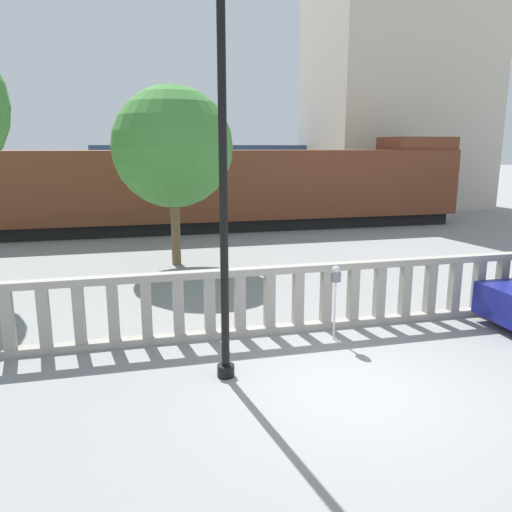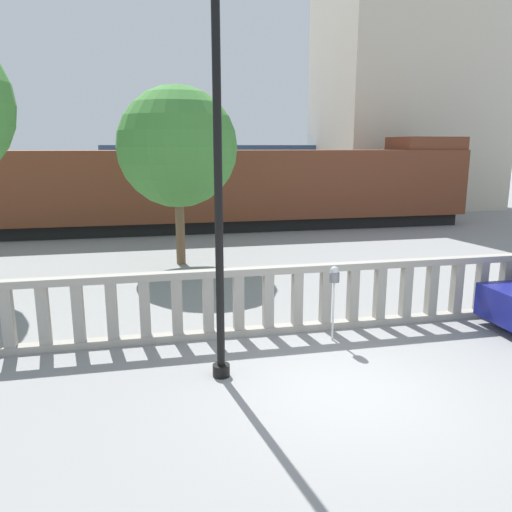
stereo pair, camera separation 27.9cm
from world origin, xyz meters
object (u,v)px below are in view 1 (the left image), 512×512
parking_meter (336,279)px  train_near (140,190)px  lamppost (222,113)px  train_far (245,172)px  tree_right (173,147)px

parking_meter → train_near: train_near is taller
parking_meter → lamppost: bearing=-155.0°
lamppost → train_far: size_ratio=0.35×
parking_meter → tree_right: size_ratio=0.27×
lamppost → train_near: 14.97m
lamppost → parking_meter: (2.37, 1.11, -2.99)m
parking_meter → train_near: size_ratio=0.05×
lamppost → tree_right: lamppost is taller
train_near → train_far: (7.09, 10.79, 0.13)m
train_far → tree_right: bearing=-109.5°
lamppost → train_far: (6.03, 25.53, -2.22)m
lamppost → parking_meter: size_ratio=4.56×
train_far → tree_right: size_ratio=3.47×
train_near → lamppost: bearing=-85.9°
parking_meter → train_near: bearing=104.1°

